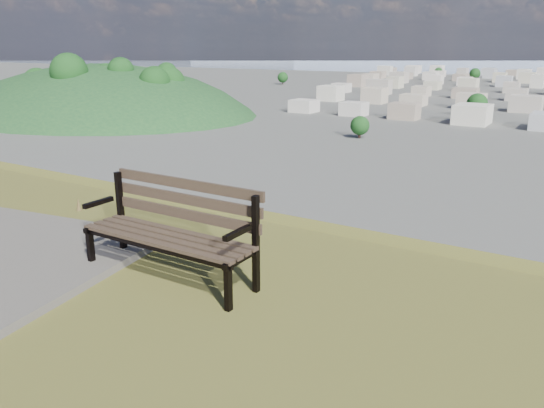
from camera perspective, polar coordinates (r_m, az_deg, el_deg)
The scene contains 3 objects.
park_bench at distance 5.45m, azimuth -10.53°, elevation -2.23°, with size 1.90×0.61×0.99m.
green_wooded_hill at distance 236.68m, azimuth -17.76°, elevation 9.29°, with size 158.11×126.49×79.06m.
city_trees at distance 322.84m, azimuth 27.10°, elevation 10.90°, with size 406.52×387.20×9.98m.
Camera 1 is at (2.36, -1.77, 27.30)m, focal length 35.00 mm.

